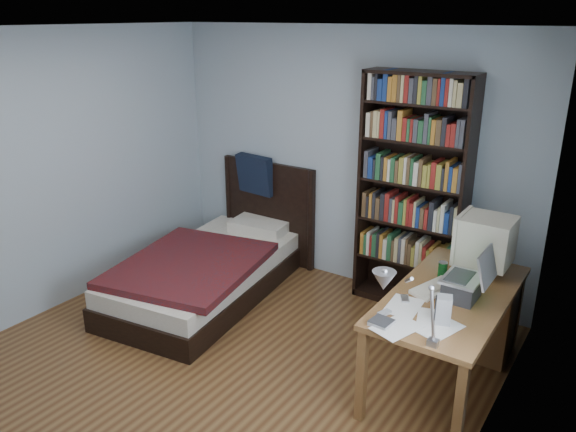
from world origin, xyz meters
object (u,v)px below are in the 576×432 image
at_px(desk_lamp, 393,288).
at_px(laptop, 465,285).
at_px(speaker, 444,310).
at_px(desk, 465,309).
at_px(crt_monitor, 484,241).
at_px(bookshelf, 413,194).
at_px(keyboard, 436,288).
at_px(soda_can, 443,270).
at_px(bed, 214,266).

bearing_deg(desk_lamp, laptop, 85.03).
bearing_deg(speaker, desk, 77.16).
bearing_deg(desk, crt_monitor, 43.77).
relative_size(desk, bookshelf, 0.71).
bearing_deg(keyboard, desk, 92.84).
xyz_separation_m(keyboard, bookshelf, (-0.61, 0.99, 0.33)).
bearing_deg(desk_lamp, soda_can, 96.36).
bearing_deg(speaker, crt_monitor, 72.82).
bearing_deg(keyboard, laptop, 8.88).
bearing_deg(bed, soda_can, 0.84).
bearing_deg(desk_lamp, bed, 152.09).
bearing_deg(speaker, keyboard, 96.23).
bearing_deg(desk_lamp, keyboard, 95.92).
xyz_separation_m(desk, soda_can, (-0.14, -0.21, 0.38)).
bearing_deg(desk, soda_can, -124.55).
height_order(bookshelf, bed, bookshelf).
bearing_deg(desk_lamp, crt_monitor, 87.76).
distance_m(desk, laptop, 0.63).
relative_size(crt_monitor, bed, 0.19).
relative_size(laptop, speaker, 2.08).
distance_m(desk_lamp, bookshelf, 2.20).
height_order(laptop, bed, bed).
height_order(soda_can, bookshelf, bookshelf).
bearing_deg(soda_can, bookshelf, 126.31).
bearing_deg(bookshelf, desk_lamp, -70.95).
xyz_separation_m(desk_lamp, bookshelf, (-0.72, 2.08, -0.16)).
xyz_separation_m(laptop, keyboard, (-0.20, 0.03, -0.10)).
relative_size(crt_monitor, speaker, 2.39).
height_order(speaker, bookshelf, bookshelf).
xyz_separation_m(soda_can, bed, (-2.24, -0.03, -0.54)).
relative_size(soda_can, bookshelf, 0.06).
relative_size(desk, keyboard, 3.71).
bearing_deg(bookshelf, speaker, -60.56).
height_order(keyboard, bookshelf, bookshelf).
height_order(laptop, desk_lamp, desk_lamp).
bearing_deg(bed, crt_monitor, 7.00).
distance_m(desk, soda_can, 0.45).
bearing_deg(bookshelf, keyboard, -58.67).
bearing_deg(bed, desk_lamp, -27.91).
xyz_separation_m(crt_monitor, bookshelf, (-0.78, 0.51, 0.09)).
distance_m(crt_monitor, desk_lamp, 1.59).
bearing_deg(bed, speaker, -13.73).
bearing_deg(speaker, soda_can, 91.09).
bearing_deg(bookshelf, bed, -154.04).
bearing_deg(bookshelf, desk, -38.64).
height_order(desk, keyboard, keyboard).
relative_size(crt_monitor, bookshelf, 0.21).
distance_m(crt_monitor, soda_can, 0.39).
height_order(keyboard, soda_can, soda_can).
height_order(desk_lamp, bed, desk_lamp).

